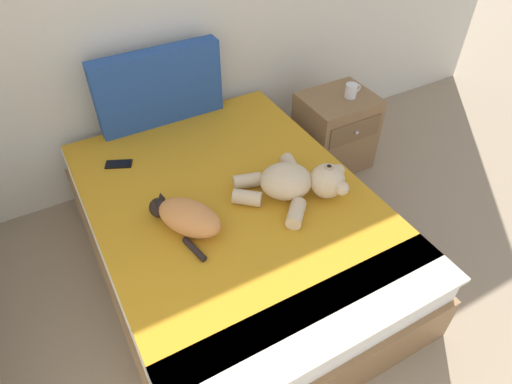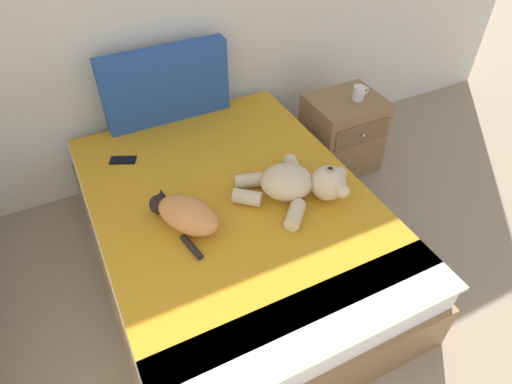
{
  "view_description": "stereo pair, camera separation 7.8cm",
  "coord_description": "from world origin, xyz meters",
  "px_view_note": "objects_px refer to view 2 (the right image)",
  "views": [
    {
      "loc": [
        0.61,
        1.35,
        2.09
      ],
      "look_at": [
        1.41,
        2.8,
        0.59
      ],
      "focal_mm": 31.02,
      "sensor_mm": 36.0,
      "label": 1
    },
    {
      "loc": [
        0.68,
        1.31,
        2.09
      ],
      "look_at": [
        1.41,
        2.8,
        0.59
      ],
      "focal_mm": 31.02,
      "sensor_mm": 36.0,
      "label": 2
    }
  ],
  "objects_px": {
    "cat": "(185,214)",
    "teddy_bear": "(298,184)",
    "nightstand": "(342,133)",
    "bed": "(234,232)",
    "mug": "(359,93)",
    "patterned_cushion": "(166,85)",
    "cell_phone": "(123,160)"
  },
  "relations": [
    {
      "from": "cat",
      "to": "nightstand",
      "type": "bearing_deg",
      "value": 22.88
    },
    {
      "from": "teddy_bear",
      "to": "nightstand",
      "type": "xyz_separation_m",
      "value": [
        0.75,
        0.63,
        -0.31
      ]
    },
    {
      "from": "teddy_bear",
      "to": "nightstand",
      "type": "bearing_deg",
      "value": 39.98
    },
    {
      "from": "patterned_cushion",
      "to": "teddy_bear",
      "type": "bearing_deg",
      "value": -70.39
    },
    {
      "from": "cell_phone",
      "to": "nightstand",
      "type": "distance_m",
      "value": 1.53
    },
    {
      "from": "patterned_cushion",
      "to": "cat",
      "type": "bearing_deg",
      "value": -103.86
    },
    {
      "from": "bed",
      "to": "mug",
      "type": "bearing_deg",
      "value": 22.55
    },
    {
      "from": "patterned_cushion",
      "to": "mug",
      "type": "xyz_separation_m",
      "value": [
        1.18,
        -0.42,
        -0.14
      ]
    },
    {
      "from": "bed",
      "to": "patterned_cushion",
      "type": "relative_size",
      "value": 2.43
    },
    {
      "from": "mug",
      "to": "nightstand",
      "type": "bearing_deg",
      "value": 154.79
    },
    {
      "from": "teddy_bear",
      "to": "bed",
      "type": "bearing_deg",
      "value": 158.68
    },
    {
      "from": "patterned_cushion",
      "to": "cat",
      "type": "xyz_separation_m",
      "value": [
        -0.24,
        -0.96,
        -0.17
      ]
    },
    {
      "from": "cat",
      "to": "teddy_bear",
      "type": "xyz_separation_m",
      "value": [
        0.6,
        -0.06,
        0.01
      ]
    },
    {
      "from": "cell_phone",
      "to": "mug",
      "type": "height_order",
      "value": "mug"
    },
    {
      "from": "nightstand",
      "to": "cat",
      "type": "bearing_deg",
      "value": -157.12
    },
    {
      "from": "patterned_cushion",
      "to": "cell_phone",
      "type": "relative_size",
      "value": 4.82
    },
    {
      "from": "bed",
      "to": "cat",
      "type": "bearing_deg",
      "value": -166.82
    },
    {
      "from": "bed",
      "to": "cat",
      "type": "distance_m",
      "value": 0.43
    },
    {
      "from": "bed",
      "to": "nightstand",
      "type": "bearing_deg",
      "value": 25.2
    },
    {
      "from": "teddy_bear",
      "to": "nightstand",
      "type": "distance_m",
      "value": 1.03
    },
    {
      "from": "bed",
      "to": "patterned_cushion",
      "type": "bearing_deg",
      "value": 92.68
    },
    {
      "from": "teddy_bear",
      "to": "cell_phone",
      "type": "relative_size",
      "value": 3.68
    },
    {
      "from": "nightstand",
      "to": "mug",
      "type": "distance_m",
      "value": 0.33
    },
    {
      "from": "patterned_cushion",
      "to": "cat",
      "type": "relative_size",
      "value": 1.81
    },
    {
      "from": "cat",
      "to": "teddy_bear",
      "type": "bearing_deg",
      "value": -5.74
    },
    {
      "from": "cell_phone",
      "to": "mug",
      "type": "distance_m",
      "value": 1.58
    },
    {
      "from": "bed",
      "to": "nightstand",
      "type": "distance_m",
      "value": 1.19
    },
    {
      "from": "patterned_cushion",
      "to": "nightstand",
      "type": "height_order",
      "value": "patterned_cushion"
    },
    {
      "from": "patterned_cushion",
      "to": "nightstand",
      "type": "relative_size",
      "value": 1.43
    },
    {
      "from": "patterned_cushion",
      "to": "nightstand",
      "type": "bearing_deg",
      "value": -19.2
    },
    {
      "from": "nightstand",
      "to": "mug",
      "type": "xyz_separation_m",
      "value": [
        0.07,
        -0.03,
        0.32
      ]
    },
    {
      "from": "nightstand",
      "to": "patterned_cushion",
      "type": "bearing_deg",
      "value": 160.8
    }
  ]
}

